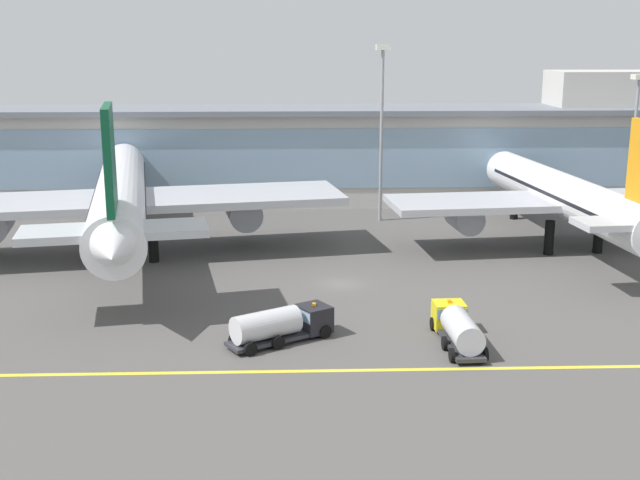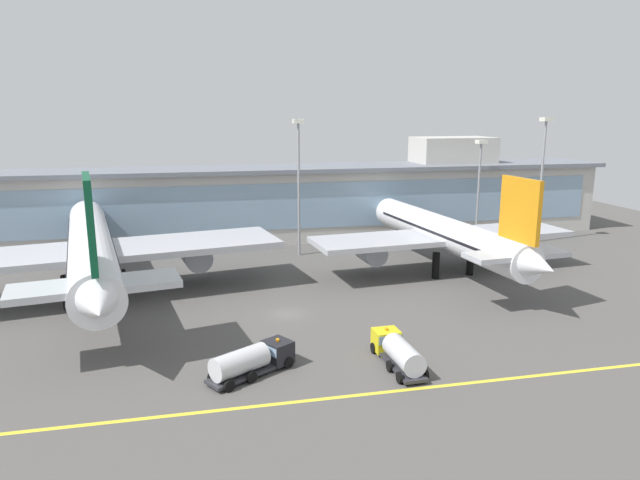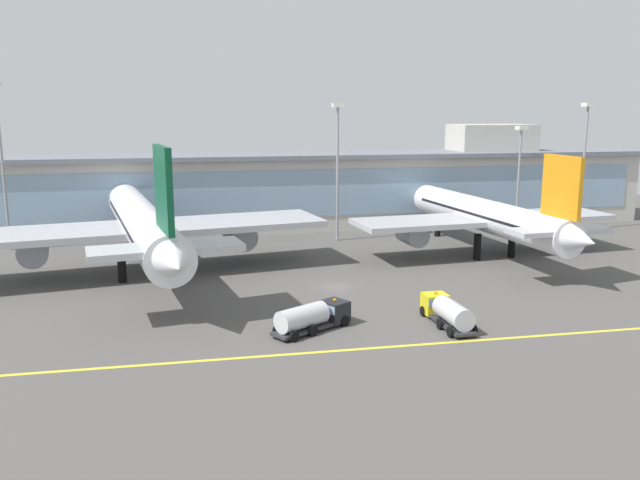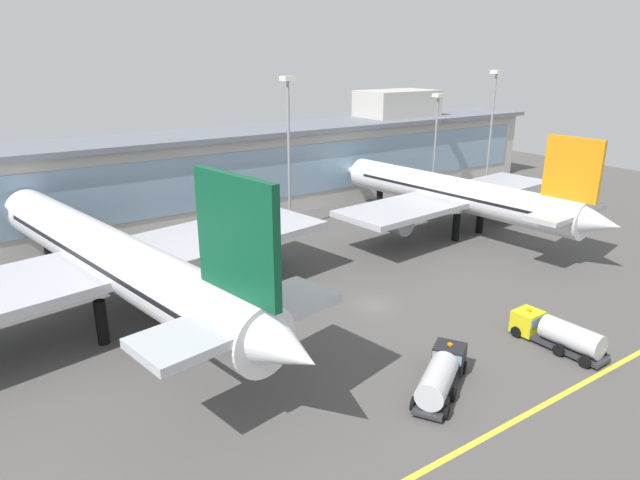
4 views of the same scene
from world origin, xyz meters
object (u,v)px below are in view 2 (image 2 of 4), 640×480
airliner_near_left (91,249)px  airliner_near_right (445,234)px  baggage_tug_near (397,350)px  apron_light_mast_far_east (480,173)px  apron_light_mast_centre (299,167)px  fuel_tanker_truck (254,359)px  apron_light_mast_east (543,162)px

airliner_near_left → airliner_near_right: bearing=-98.0°
baggage_tug_near → apron_light_mast_far_east: (35.07, 51.09, 11.54)m
apron_light_mast_far_east → airliner_near_left: bearing=-161.6°
baggage_tug_near → airliner_near_right: bearing=-33.8°
airliner_near_left → apron_light_mast_centre: size_ratio=2.51×
airliner_near_left → apron_light_mast_far_east: (67.64, 22.51, 6.24)m
airliner_near_right → apron_light_mast_centre: (-20.11, 15.56, 9.26)m
apron_light_mast_centre → apron_light_mast_far_east: (36.37, 5.00, -2.28)m
apron_light_mast_centre → baggage_tug_near: bearing=-88.4°
airliner_near_right → fuel_tanker_truck: bearing=126.3°
fuel_tanker_truck → apron_light_mast_far_east: apron_light_mast_far_east is taller
apron_light_mast_centre → apron_light_mast_far_east: bearing=7.8°
airliner_near_left → apron_light_mast_centre: bearing=-71.0°
apron_light_mast_east → airliner_near_left: bearing=-167.1°
airliner_near_right → apron_light_mast_far_east: size_ratio=2.54×
airliner_near_left → apron_light_mast_centre: (31.27, 17.51, 8.52)m
baggage_tug_near → apron_light_mast_far_east: 63.04m
apron_light_mast_centre → fuel_tanker_truck: bearing=-105.8°
apron_light_mast_centre → apron_light_mast_east: apron_light_mast_east is taller
airliner_near_right → apron_light_mast_east: apron_light_mast_east is taller
airliner_near_right → apron_light_mast_far_east: bearing=-44.0°
airliner_near_left → apron_light_mast_east: 80.45m
airliner_near_left → airliner_near_right: size_ratio=1.19×
airliner_near_left → apron_light_mast_far_east: apron_light_mast_far_east is taller
baggage_tug_near → apron_light_mast_far_east: bearing=-36.7°
apron_light_mast_centre → apron_light_mast_far_east: size_ratio=1.21×
fuel_tanker_truck → apron_light_mast_centre: bearing=42.8°
fuel_tanker_truck → apron_light_mast_centre: apron_light_mast_centre is taller
fuel_tanker_truck → baggage_tug_near: same height
apron_light_mast_far_east → apron_light_mast_east: bearing=-24.5°
apron_light_mast_east → apron_light_mast_far_east: bearing=155.5°
fuel_tanker_truck → apron_light_mast_centre: size_ratio=0.38×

